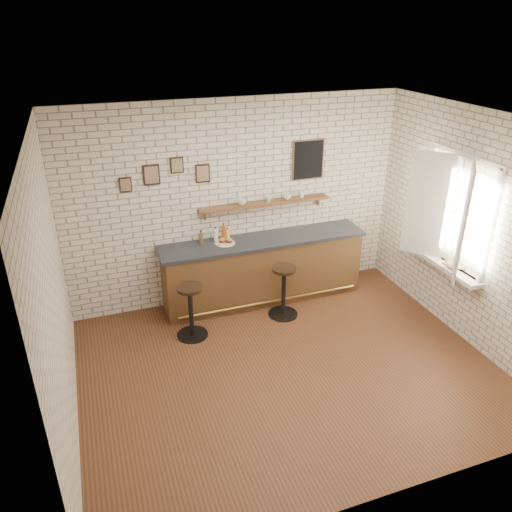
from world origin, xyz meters
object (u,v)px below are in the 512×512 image
object	(u,v)px
condiment_bottle_yellow	(227,235)
book_lower	(448,265)
ciabatta_sandwich	(226,240)
bar_stool_right	(284,290)
bitters_bottle_brown	(201,238)
shelf_cup_b	(269,199)
shelf_cup_d	(302,195)
sandwich_plate	(225,243)
bitters_bottle_amber	(224,233)
bitters_bottle_white	(216,235)
shelf_cup_c	(287,196)
shelf_cup_a	(242,202)
book_upper	(447,264)
bar_counter	(263,269)
bar_stool_left	(191,310)

from	to	relation	value
condiment_bottle_yellow	book_lower	bearing A→B (deg)	-32.97
ciabatta_sandwich	bar_stool_right	size ratio (longest dim) A/B	0.28
bitters_bottle_brown	shelf_cup_b	size ratio (longest dim) A/B	2.15
shelf_cup_b	book_lower	xyz separation A→B (m)	(1.93, -1.72, -0.60)
shelf_cup_d	sandwich_plate	bearing A→B (deg)	168.48
sandwich_plate	bitters_bottle_amber	distance (m)	0.16
bitters_bottle_brown	book_lower	distance (m)	3.42
bitters_bottle_brown	book_lower	bearing A→B (deg)	-29.32
condiment_bottle_yellow	shelf_cup_d	world-z (taller)	shelf_cup_d
bitters_bottle_white	book_lower	size ratio (longest dim) A/B	1.04
condiment_bottle_yellow	ciabatta_sandwich	bearing A→B (deg)	-117.18
ciabatta_sandwich	shelf_cup_c	xyz separation A→B (m)	(1.02, 0.17, 0.49)
shelf_cup_a	book_upper	distance (m)	2.95
ciabatta_sandwich	book_lower	xyz separation A→B (m)	(2.65, -1.54, -0.12)
bitters_bottle_white	bitters_bottle_amber	distance (m)	0.12
ciabatta_sandwich	bar_stool_right	xyz separation A→B (m)	(0.68, -0.57, -0.64)
bar_stool_right	shelf_cup_d	bearing A→B (deg)	52.28
bar_counter	book_lower	size ratio (longest dim) A/B	15.01
bitters_bottle_brown	shelf_cup_a	world-z (taller)	shelf_cup_a
shelf_cup_a	shelf_cup_c	world-z (taller)	shelf_cup_a
shelf_cup_c	shelf_cup_d	bearing A→B (deg)	-55.24
ciabatta_sandwich	bar_stool_left	size ratio (longest dim) A/B	0.29
sandwich_plate	bar_stool_right	bearing A→B (deg)	-39.64
bar_counter	shelf_cup_b	distance (m)	1.07
bar_counter	shelf_cup_a	distance (m)	1.09
bitters_bottle_amber	book_upper	xyz separation A→B (m)	(2.64, -1.66, -0.16)
bitters_bottle_white	shelf_cup_b	distance (m)	0.94
bitters_bottle_amber	shelf_cup_b	bearing A→B (deg)	3.26
sandwich_plate	ciabatta_sandwich	bearing A→B (deg)	0.00
shelf_cup_c	ciabatta_sandwich	bearing A→B (deg)	134.25
book_upper	shelf_cup_d	bearing A→B (deg)	164.50
shelf_cup_d	book_lower	world-z (taller)	shelf_cup_d
bar_counter	book_upper	size ratio (longest dim) A/B	12.58
sandwich_plate	book_lower	bearing A→B (deg)	-30.17
shelf_cup_c	book_upper	world-z (taller)	shelf_cup_c
bar_stool_left	shelf_cup_a	size ratio (longest dim) A/B	5.90
bar_stool_right	shelf_cup_c	bearing A→B (deg)	65.52
book_lower	shelf_cup_c	bearing A→B (deg)	119.75
bitters_bottle_white	book_upper	xyz separation A→B (m)	(2.76, -1.66, -0.14)
sandwich_plate	shelf_cup_d	xyz separation A→B (m)	(1.26, 0.17, 0.53)
sandwich_plate	book_lower	xyz separation A→B (m)	(2.66, -1.54, -0.08)
condiment_bottle_yellow	shelf_cup_b	bearing A→B (deg)	3.54
bitters_bottle_white	book_lower	distance (m)	3.23
ciabatta_sandwich	shelf_cup_b	bearing A→B (deg)	13.29
bitters_bottle_amber	condiment_bottle_yellow	xyz separation A→B (m)	(0.06, 0.00, -0.03)
bitters_bottle_amber	sandwich_plate	bearing A→B (deg)	-97.93
bar_counter	book_upper	xyz separation A→B (m)	(2.08, -1.50, 0.45)
bitters_bottle_amber	shelf_cup_a	xyz separation A→B (m)	(0.30, 0.04, 0.43)
bar_stool_left	shelf_cup_b	bearing A→B (deg)	29.84
bitters_bottle_amber	shelf_cup_b	world-z (taller)	shelf_cup_b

